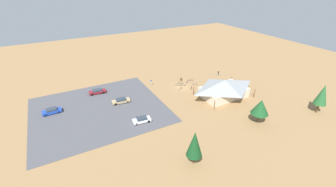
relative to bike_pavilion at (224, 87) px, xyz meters
name	(u,v)px	position (x,y,z in m)	size (l,w,h in m)	color
ground	(182,87)	(7.22, -10.59, -2.77)	(160.00, 160.00, 0.00)	#937047
parking_lot_asphalt	(99,109)	(33.04, -9.43, -2.74)	(32.27, 29.52, 0.05)	#4C4C51
bike_pavilion	(224,87)	(0.00, 0.00, 0.00)	(14.49, 9.80, 5.03)	beige
trash_bin	(181,79)	(4.96, -14.98, -2.32)	(0.60, 0.60, 0.90)	brown
lot_sign	(151,82)	(15.37, -15.76, -1.35)	(0.56, 0.08, 2.20)	#99999E
pine_center	(322,95)	(-14.89, 17.88, 2.25)	(2.93, 2.93, 7.63)	brown
pine_east	(261,107)	(1.68, 14.02, 1.49)	(3.96, 3.96, 6.03)	brown
pine_far_east	(195,144)	(22.19, 17.73, 1.74)	(2.88, 2.88, 7.03)	brown
bicycle_orange_lone_west	(181,88)	(8.35, -9.65, -2.41)	(1.61, 0.54, 0.78)	black
bicycle_blue_yard_right	(183,85)	(6.48, -11.20, -2.39)	(1.42, 1.03, 0.84)	black
bicycle_silver_trailside	(181,83)	(6.39, -12.88, -2.37)	(0.94, 1.55, 0.86)	black
bicycle_red_yard_center	(191,80)	(2.34, -13.14, -2.42)	(1.63, 0.60, 0.75)	black
bicycle_teal_front_row	(178,85)	(7.94, -12.00, -2.38)	(1.64, 0.72, 0.88)	black
bicycle_green_by_bin	(191,88)	(5.54, -8.15, -2.39)	(1.26, 1.22, 0.88)	black
bicycle_white_edge_south	(195,84)	(3.03, -10.02, -2.39)	(1.44, 0.88, 0.84)	black
bicycle_purple_yard_left	(187,82)	(4.21, -12.55, -2.41)	(1.34, 1.17, 0.77)	black
bicycle_yellow_near_porch	(217,82)	(-4.30, -8.10, -2.38)	(0.86, 1.54, 0.88)	black
car_tan_mid_lot	(121,101)	(26.94, -10.03, -2.07)	(4.89, 2.25, 1.28)	tan
car_white_back_corner	(142,120)	(25.50, 1.11, -2.06)	(4.37, 2.20, 1.29)	white
car_blue_inner_stall	(52,111)	(43.74, -13.06, -2.03)	(4.44, 1.98, 1.37)	#1E42B2
car_maroon_front_row	(97,91)	(31.28, -18.62, -2.07)	(4.83, 2.31, 1.26)	maroon
visitor_crossing_yard	(218,73)	(-8.66, -12.78, -1.87)	(0.40, 0.39, 1.70)	#2D3347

